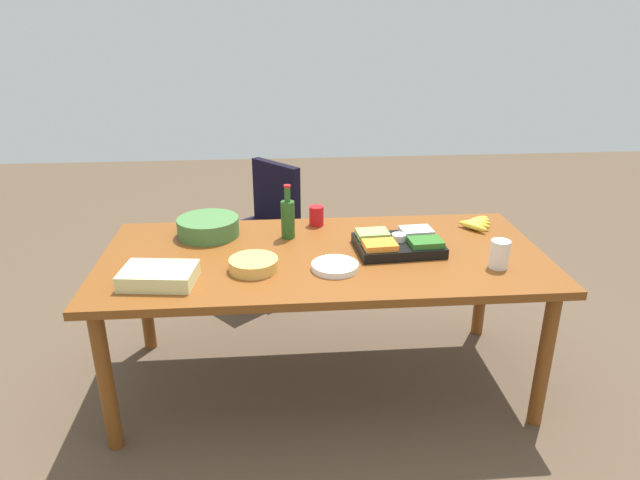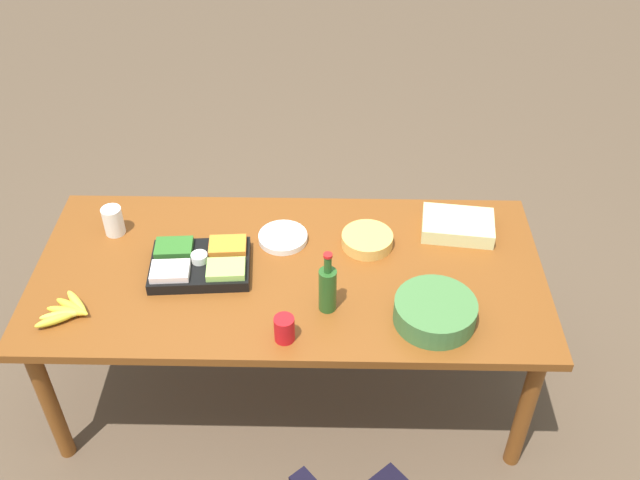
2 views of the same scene
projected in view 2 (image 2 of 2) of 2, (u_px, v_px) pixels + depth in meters
ground_plane at (293, 381)px, 3.57m from camera, size 10.00×10.00×0.00m
conference_table at (289, 281)px, 3.13m from camera, size 2.19×1.02×0.76m
chip_bowl at (367, 240)px, 3.19m from camera, size 0.27×0.27×0.06m
veggie_tray at (200, 263)px, 3.06m from camera, size 0.44×0.33×0.09m
wine_bottle at (328, 288)px, 2.83m from camera, size 0.09×0.09×0.29m
salad_bowl at (435, 312)px, 2.82m from camera, size 0.42×0.42×0.10m
sheet_cake at (458, 226)px, 3.25m from camera, size 0.34×0.26×0.07m
red_solo_cup at (284, 329)px, 2.74m from camera, size 0.08×0.08×0.11m
banana_bunch at (67, 311)px, 2.86m from camera, size 0.21×0.23×0.04m
mayo_jar at (113, 221)px, 3.23m from camera, size 0.11×0.11×0.13m
paper_plate_stack at (283, 238)px, 3.22m from camera, size 0.28×0.28×0.03m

